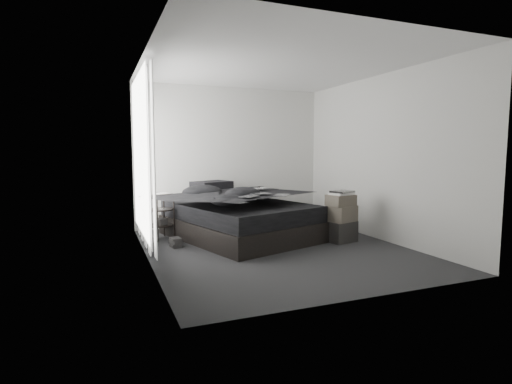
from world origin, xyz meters
name	(u,v)px	position (x,y,z in m)	size (l,w,h in m)	color
floor	(276,249)	(0.00, 0.00, 0.00)	(3.60, 4.20, 0.01)	#2B2C2E
ceiling	(277,65)	(0.00, 0.00, 2.60)	(3.60, 4.20, 0.01)	white
wall_back	(231,157)	(0.00, 2.10, 1.30)	(3.60, 0.01, 2.60)	silver
wall_front	(371,163)	(0.00, -2.10, 1.30)	(3.60, 0.01, 2.60)	silver
wall_left	(146,160)	(-1.80, 0.00, 1.30)	(0.01, 4.20, 2.60)	silver
wall_right	(380,158)	(1.80, 0.00, 1.30)	(0.01, 4.20, 2.60)	silver
window_left	(140,155)	(-1.78, 0.90, 1.35)	(0.02, 2.00, 2.30)	white
curtain_left	(144,160)	(-1.73, 0.90, 1.28)	(0.06, 2.12, 2.48)	white
bed	(240,228)	(-0.24, 0.90, 0.16)	(1.76, 2.33, 0.32)	black
mattress	(240,211)	(-0.24, 0.90, 0.44)	(1.69, 2.26, 0.25)	black
duvet	(242,195)	(-0.23, 0.85, 0.70)	(1.72, 1.99, 0.27)	black
pillow_lower	(207,194)	(-0.56, 1.75, 0.64)	(0.70, 0.47, 0.16)	black
pillow_upper	(212,185)	(-0.48, 1.75, 0.80)	(0.65, 0.45, 0.15)	black
laptop	(258,184)	(0.15, 1.08, 0.85)	(0.37, 0.24, 0.03)	silver
comic_a	(249,190)	(-0.33, 0.23, 0.84)	(0.29, 0.19, 0.01)	black
comic_b	(260,188)	(-0.06, 0.49, 0.85)	(0.29, 0.19, 0.01)	black
comic_c	(282,188)	(0.18, 0.21, 0.85)	(0.29, 0.19, 0.01)	black
side_stand	(161,217)	(-1.46, 1.26, 0.36)	(0.39, 0.39, 0.73)	black
papers	(161,194)	(-1.44, 1.26, 0.73)	(0.28, 0.21, 0.01)	white
floor_books	(176,243)	(-1.34, 0.63, 0.07)	(0.14, 0.20, 0.14)	black
box_lower	(340,231)	(1.13, 0.06, 0.16)	(0.43, 0.34, 0.32)	black
box_mid	(342,213)	(1.14, 0.05, 0.44)	(0.41, 0.32, 0.25)	#595146
box_upper	(341,200)	(1.12, 0.06, 0.65)	(0.39, 0.31, 0.17)	#595146
art_book_white	(341,194)	(1.13, 0.06, 0.75)	(0.33, 0.26, 0.03)	silver
art_book_snake	(342,192)	(1.14, 0.05, 0.78)	(0.32, 0.25, 0.03)	silver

